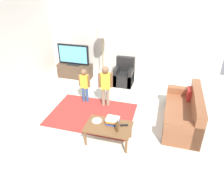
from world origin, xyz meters
name	(u,v)px	position (x,y,z in m)	size (l,w,h in m)	color
ground	(106,123)	(0.00, 0.00, 0.00)	(7.80, 7.80, 0.00)	beige
wall_back	(131,39)	(0.00, 3.00, 1.35)	(6.00, 0.12, 2.70)	silver
area_rug	(92,114)	(-0.47, 0.28, 0.00)	(2.20, 1.60, 0.01)	#9E2D28
tv_stand	(75,71)	(-1.83, 2.30, 0.24)	(1.20, 0.44, 0.50)	#4C3828
tv	(73,55)	(-1.83, 2.28, 0.85)	(1.10, 0.28, 0.71)	black
couch	(185,114)	(1.88, 0.49, 0.29)	(0.80, 1.80, 0.86)	brown
armchair	(124,76)	(-0.03, 2.26, 0.30)	(0.60, 0.60, 0.90)	black
floor_lamp	(102,35)	(-0.83, 2.45, 1.54)	(0.36, 0.36, 1.78)	#262626
child_near_tv	(84,83)	(-0.87, 0.85, 0.61)	(0.34, 0.16, 1.02)	#33598C
child_center	(105,83)	(-0.24, 0.80, 0.71)	(0.38, 0.21, 1.19)	gray
coffee_table	(109,128)	(0.25, -0.59, 0.37)	(1.00, 0.60, 0.42)	brown
book_stack	(112,120)	(0.31, -0.48, 0.50)	(0.29, 0.24, 0.14)	#334CA5
bottle	(117,127)	(0.47, -0.71, 0.54)	(0.06, 0.06, 0.28)	#4C3319
tv_remote	(124,125)	(0.57, -0.49, 0.43)	(0.17, 0.05, 0.02)	black
plate	(97,121)	(-0.05, -0.49, 0.43)	(0.22, 0.22, 0.02)	white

